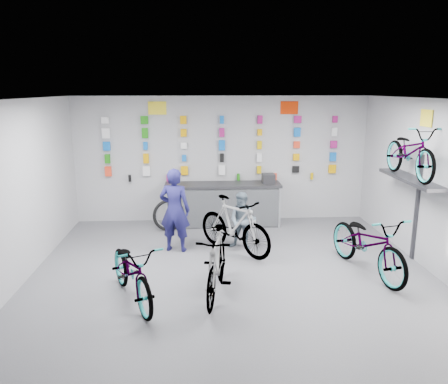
{
  "coord_description": "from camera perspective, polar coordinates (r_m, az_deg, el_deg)",
  "views": [
    {
      "loc": [
        -0.57,
        -6.39,
        3.16
      ],
      "look_at": [
        -0.1,
        1.4,
        1.31
      ],
      "focal_mm": 35.0,
      "sensor_mm": 36.0,
      "label": 1
    }
  ],
  "objects": [
    {
      "name": "floor",
      "position": [
        7.15,
        1.52,
        -12.89
      ],
      "size": [
        8.0,
        8.0,
        0.0
      ],
      "primitive_type": "plane",
      "color": "#4B4B50",
      "rests_on": "ground"
    },
    {
      "name": "ceiling",
      "position": [
        6.41,
        1.68,
        11.93
      ],
      "size": [
        8.0,
        8.0,
        0.0
      ],
      "primitive_type": "plane",
      "rotation": [
        3.14,
        0.0,
        0.0
      ],
      "color": "white",
      "rests_on": "wall_back"
    },
    {
      "name": "wall_back",
      "position": [
        10.53,
        -0.3,
        4.29
      ],
      "size": [
        7.0,
        0.0,
        7.0
      ],
      "primitive_type": "plane",
      "rotation": [
        1.57,
        0.0,
        0.0
      ],
      "color": "#AFAFB2",
      "rests_on": "floor"
    },
    {
      "name": "wall_front",
      "position": [
        2.96,
        8.82,
        -20.89
      ],
      "size": [
        7.0,
        0.0,
        7.0
      ],
      "primitive_type": "plane",
      "rotation": [
        -1.57,
        0.0,
        0.0
      ],
      "color": "#AFAFB2",
      "rests_on": "floor"
    },
    {
      "name": "counter",
      "position": [
        10.29,
        -0.15,
        -1.7
      ],
      "size": [
        2.7,
        0.66,
        1.0
      ],
      "color": "black",
      "rests_on": "floor"
    },
    {
      "name": "merch_wall",
      "position": [
        10.42,
        -0.88,
        5.73
      ],
      "size": [
        5.58,
        0.08,
        1.55
      ],
      "color": "#F53A1C",
      "rests_on": "wall_back"
    },
    {
      "name": "wall_bracket",
      "position": [
        8.69,
        23.28,
        1.01
      ],
      "size": [
        0.39,
        1.9,
        2.0
      ],
      "color": "#333338",
      "rests_on": "wall_right"
    },
    {
      "name": "sign_left",
      "position": [
        10.42,
        -8.72,
        10.78
      ],
      "size": [
        0.42,
        0.02,
        0.3
      ],
      "primitive_type": "cube",
      "color": "yellow",
      "rests_on": "wall_back"
    },
    {
      "name": "sign_right",
      "position": [
        10.6,
        8.53,
        10.83
      ],
      "size": [
        0.42,
        0.02,
        0.3
      ],
      "primitive_type": "cube",
      "color": "red",
      "rests_on": "wall_back"
    },
    {
      "name": "sign_side",
      "position": [
        8.61,
        24.92,
        8.74
      ],
      "size": [
        0.02,
        0.4,
        0.3
      ],
      "primitive_type": "cube",
      "color": "yellow",
      "rests_on": "wall_right"
    },
    {
      "name": "bike_left",
      "position": [
        6.81,
        -11.9,
        -10.07
      ],
      "size": [
        1.37,
        1.95,
        0.97
      ],
      "primitive_type": "imported",
      "rotation": [
        0.0,
        0.0,
        0.43
      ],
      "color": "gray",
      "rests_on": "floor"
    },
    {
      "name": "bike_center",
      "position": [
        6.83,
        -0.98,
        -9.32
      ],
      "size": [
        0.82,
        1.82,
        1.06
      ],
      "primitive_type": "imported",
      "rotation": [
        0.0,
        0.0,
        -0.19
      ],
      "color": "gray",
      "rests_on": "floor"
    },
    {
      "name": "bike_right",
      "position": [
        8.02,
        18.29,
        -6.32
      ],
      "size": [
        1.22,
        2.22,
        1.1
      ],
      "primitive_type": "imported",
      "rotation": [
        0.0,
        0.0,
        0.25
      ],
      "color": "gray",
      "rests_on": "floor"
    },
    {
      "name": "bike_service",
      "position": [
        8.56,
        1.36,
        -4.36
      ],
      "size": [
        1.63,
        1.73,
        1.11
      ],
      "primitive_type": "imported",
      "rotation": [
        0.0,
        0.0,
        0.73
      ],
      "color": "gray",
      "rests_on": "floor"
    },
    {
      "name": "bike_wall",
      "position": [
        8.56,
        23.17,
        4.86
      ],
      "size": [
        0.63,
        1.8,
        0.95
      ],
      "primitive_type": "imported",
      "color": "gray",
      "rests_on": "wall_bracket"
    },
    {
      "name": "clerk",
      "position": [
        8.63,
        -6.45,
        -2.37
      ],
      "size": [
        0.68,
        0.52,
        1.67
      ],
      "primitive_type": "imported",
      "rotation": [
        0.0,
        0.0,
        2.92
      ],
      "color": "#19174E",
      "rests_on": "floor"
    },
    {
      "name": "customer",
      "position": [
        8.76,
        2.47,
        -3.78
      ],
      "size": [
        0.68,
        0.61,
        1.16
      ],
      "primitive_type": "imported",
      "rotation": [
        0.0,
        0.0,
        -0.35
      ],
      "color": "slate",
      "rests_on": "floor"
    },
    {
      "name": "spare_wheel",
      "position": [
        9.98,
        -7.22,
        -3.02
      ],
      "size": [
        0.74,
        0.3,
        0.73
      ],
      "rotation": [
        0.0,
        0.0,
        0.25
      ],
      "color": "black",
      "rests_on": "floor"
    },
    {
      "name": "register",
      "position": [
        10.28,
        5.83,
        1.78
      ],
      "size": [
        0.29,
        0.31,
        0.22
      ],
      "primitive_type": "cube",
      "rotation": [
        0.0,
        0.0,
        0.03
      ],
      "color": "black",
      "rests_on": "counter"
    }
  ]
}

